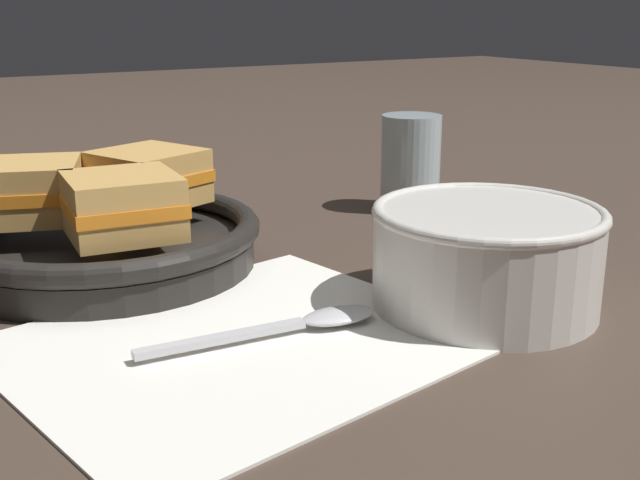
{
  "coord_description": "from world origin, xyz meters",
  "views": [
    {
      "loc": [
        -0.28,
        -0.47,
        0.21
      ],
      "look_at": [
        0.02,
        0.01,
        0.04
      ],
      "focal_mm": 45.0,
      "sensor_mm": 36.0,
      "label": 1
    }
  ],
  "objects_px": {
    "sandwich_near_left": "(123,205)",
    "sandwich_far_left": "(28,191)",
    "sandwich_near_right": "(148,177)",
    "drinking_glass": "(411,163)",
    "spoon": "(308,321)",
    "soup_bowl": "(486,251)",
    "skillet": "(102,243)"
  },
  "relations": [
    {
      "from": "sandwich_near_left",
      "to": "sandwich_near_right",
      "type": "height_order",
      "value": "same"
    },
    {
      "from": "skillet",
      "to": "sandwich_near_left",
      "type": "bearing_deg",
      "value": -88.83
    },
    {
      "from": "sandwich_near_right",
      "to": "drinking_glass",
      "type": "bearing_deg",
      "value": -0.49
    },
    {
      "from": "sandwich_near_left",
      "to": "sandwich_far_left",
      "type": "distance_m",
      "value": 0.1
    },
    {
      "from": "sandwich_near_left",
      "to": "sandwich_far_left",
      "type": "bearing_deg",
      "value": 119.41
    },
    {
      "from": "spoon",
      "to": "drinking_glass",
      "type": "distance_m",
      "value": 0.34
    },
    {
      "from": "sandwich_near_right",
      "to": "sandwich_far_left",
      "type": "relative_size",
      "value": 1.01
    },
    {
      "from": "sandwich_far_left",
      "to": "drinking_glass",
      "type": "height_order",
      "value": "drinking_glass"
    },
    {
      "from": "sandwich_far_left",
      "to": "drinking_glass",
      "type": "distance_m",
      "value": 0.38
    },
    {
      "from": "skillet",
      "to": "sandwich_far_left",
      "type": "relative_size",
      "value": 3.13
    },
    {
      "from": "sandwich_near_right",
      "to": "sandwich_near_left",
      "type": "bearing_deg",
      "value": -120.59
    },
    {
      "from": "spoon",
      "to": "sandwich_near_right",
      "type": "relative_size",
      "value": 1.59
    },
    {
      "from": "soup_bowl",
      "to": "spoon",
      "type": "height_order",
      "value": "soup_bowl"
    },
    {
      "from": "soup_bowl",
      "to": "skillet",
      "type": "relative_size",
      "value": 0.5
    },
    {
      "from": "sandwich_near_left",
      "to": "sandwich_near_right",
      "type": "distance_m",
      "value": 0.1
    },
    {
      "from": "soup_bowl",
      "to": "sandwich_near_left",
      "type": "distance_m",
      "value": 0.26
    },
    {
      "from": "spoon",
      "to": "drinking_glass",
      "type": "relative_size",
      "value": 1.68
    },
    {
      "from": "spoon",
      "to": "drinking_glass",
      "type": "xyz_separation_m",
      "value": [
        0.26,
        0.23,
        0.04
      ]
    },
    {
      "from": "soup_bowl",
      "to": "sandwich_near_left",
      "type": "xyz_separation_m",
      "value": [
        -0.2,
        0.17,
        0.02
      ]
    },
    {
      "from": "soup_bowl",
      "to": "spoon",
      "type": "distance_m",
      "value": 0.14
    },
    {
      "from": "spoon",
      "to": "drinking_glass",
      "type": "bearing_deg",
      "value": 45.64
    },
    {
      "from": "sandwich_far_left",
      "to": "sandwich_near_right",
      "type": "bearing_deg",
      "value": -0.59
    },
    {
      "from": "soup_bowl",
      "to": "sandwich_near_right",
      "type": "bearing_deg",
      "value": 121.01
    },
    {
      "from": "soup_bowl",
      "to": "drinking_glass",
      "type": "bearing_deg",
      "value": 63.15
    },
    {
      "from": "spoon",
      "to": "sandwich_near_left",
      "type": "xyz_separation_m",
      "value": [
        -0.07,
        0.14,
        0.06
      ]
    },
    {
      "from": "spoon",
      "to": "sandwich_far_left",
      "type": "distance_m",
      "value": 0.27
    },
    {
      "from": "skillet",
      "to": "drinking_glass",
      "type": "bearing_deg",
      "value": 4.22
    },
    {
      "from": "sandwich_near_left",
      "to": "drinking_glass",
      "type": "height_order",
      "value": "drinking_glass"
    },
    {
      "from": "skillet",
      "to": "sandwich_near_right",
      "type": "distance_m",
      "value": 0.07
    },
    {
      "from": "soup_bowl",
      "to": "sandwich_near_left",
      "type": "bearing_deg",
      "value": 140.23
    },
    {
      "from": "soup_bowl",
      "to": "spoon",
      "type": "relative_size",
      "value": 0.97
    },
    {
      "from": "sandwich_near_right",
      "to": "drinking_glass",
      "type": "distance_m",
      "value": 0.28
    }
  ]
}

